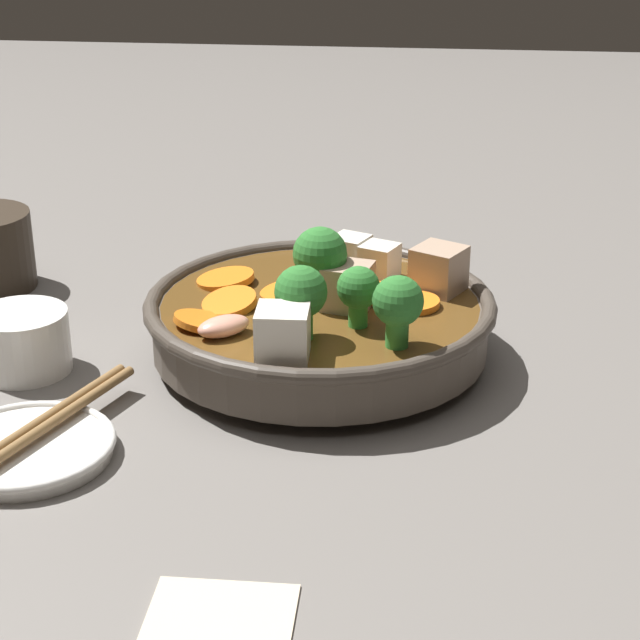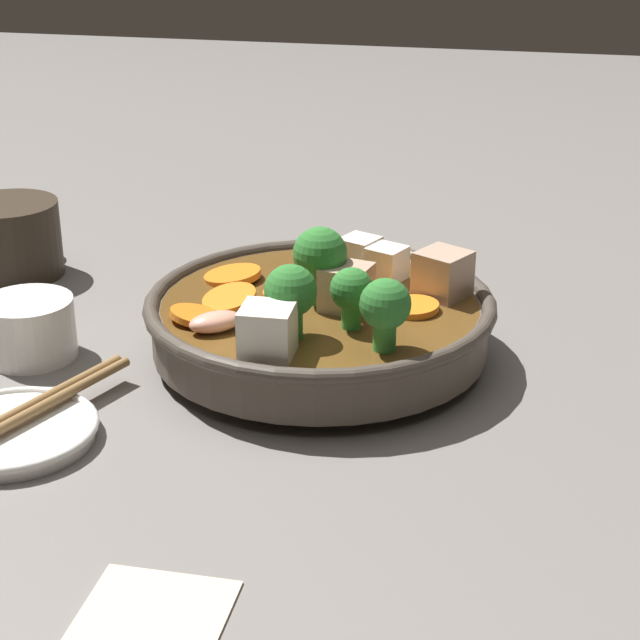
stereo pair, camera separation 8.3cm
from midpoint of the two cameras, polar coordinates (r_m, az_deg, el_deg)
name	(u,v)px [view 2 (the right image)]	position (r m, az deg, el deg)	size (l,w,h in m)	color
ground_plane	(320,358)	(0.84, 2.82, -2.08)	(3.00, 3.00, 0.00)	slate
stirfry_bowl	(321,316)	(0.82, 2.94, 0.14)	(0.27, 0.27, 0.11)	#51473D
side_saucer	(12,432)	(0.74, -13.04, -5.92)	(0.12, 0.12, 0.01)	white
tea_cup	(29,328)	(0.85, -12.61, -0.47)	(0.07, 0.07, 0.05)	white
dark_mug	(11,239)	(1.03, -13.99, 4.19)	(0.11, 0.09, 0.07)	#33281E
napkin	(140,638)	(0.56, -5.26, -16.69)	(0.11, 0.08, 0.00)	beige
chopsticks_pair	(11,419)	(0.73, -13.10, -5.27)	(0.21, 0.09, 0.01)	olive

